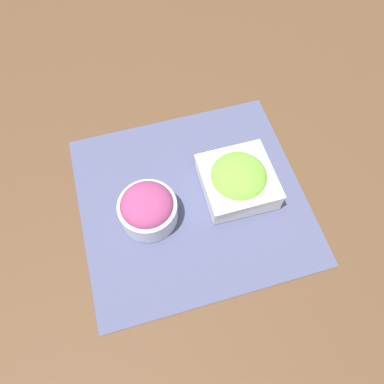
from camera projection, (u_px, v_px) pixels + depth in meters
ground_plane at (192, 199)px, 0.81m from camera, size 3.00×3.00×0.00m
placemat at (192, 199)px, 0.81m from camera, size 0.45×0.48×0.00m
onion_bowl at (148, 208)px, 0.76m from camera, size 0.12×0.12×0.08m
lettuce_bowl at (237, 178)px, 0.79m from camera, size 0.15×0.15×0.07m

